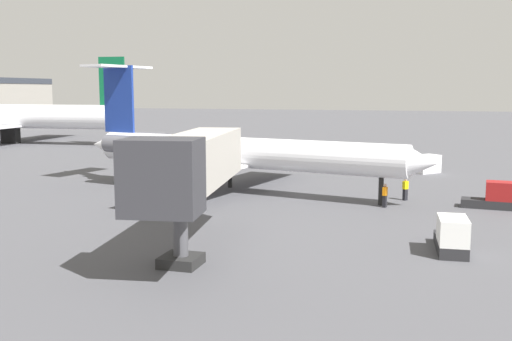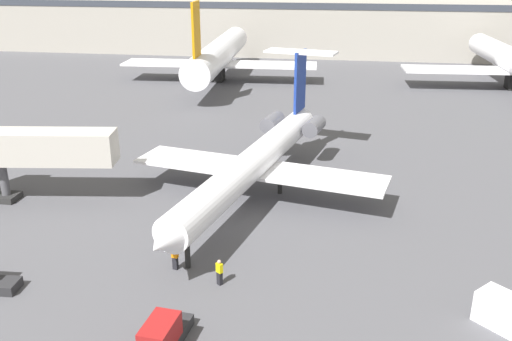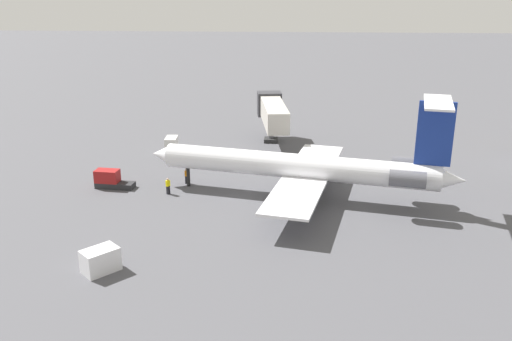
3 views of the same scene
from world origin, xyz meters
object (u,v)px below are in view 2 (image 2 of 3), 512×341
object	(u,v)px
jet_bridge	(20,148)
baggage_tug_lead	(163,336)
ground_crew_loader	(175,257)
parked_airliner_west_end	(219,54)
regional_jet	(258,157)
cargo_container_uld	(502,311)
ground_crew_marshaller	(219,272)

from	to	relation	value
jet_bridge	baggage_tug_lead	bearing A→B (deg)	-43.74
jet_bridge	baggage_tug_lead	world-z (taller)	jet_bridge
ground_crew_loader	parked_airliner_west_end	size ratio (longest dim) A/B	0.05
regional_jet	baggage_tug_lead	size ratio (longest dim) A/B	7.51
regional_jet	cargo_container_uld	world-z (taller)	regional_jet
jet_bridge	parked_airliner_west_end	world-z (taller)	parked_airliner_west_end
ground_crew_marshaller	baggage_tug_lead	bearing A→B (deg)	-102.78
parked_airliner_west_end	jet_bridge	bearing A→B (deg)	-95.88
jet_bridge	cargo_container_uld	distance (m)	36.14
ground_crew_loader	parked_airliner_west_end	world-z (taller)	parked_airliner_west_end
jet_bridge	baggage_tug_lead	size ratio (longest dim) A/B	3.28
jet_bridge	ground_crew_marshaller	bearing A→B (deg)	-28.14
jet_bridge	ground_crew_loader	world-z (taller)	jet_bridge
ground_crew_marshaller	cargo_container_uld	xyz separation A→B (m)	(15.83, -1.50, 0.04)
regional_jet	parked_airliner_west_end	xyz separation A→B (m)	(-13.43, 44.88, 1.05)
regional_jet	jet_bridge	xyz separation A→B (m)	(-18.49, -4.20, 1.17)
regional_jet	cargo_container_uld	xyz separation A→B (m)	(15.65, -15.49, -2.46)
ground_crew_loader	baggage_tug_lead	xyz separation A→B (m)	(1.73, -7.64, -0.02)
ground_crew_marshaller	parked_airliner_west_end	xyz separation A→B (m)	(-13.25, 58.87, 3.55)
regional_jet	jet_bridge	bearing A→B (deg)	-167.21
ground_crew_marshaller	baggage_tug_lead	size ratio (longest dim) A/B	0.41
ground_crew_marshaller	parked_airliner_west_end	world-z (taller)	parked_airliner_west_end
baggage_tug_lead	cargo_container_uld	xyz separation A→B (m)	(17.27, 4.85, 0.06)
regional_jet	baggage_tug_lead	world-z (taller)	regional_jet
cargo_container_uld	parked_airliner_west_end	world-z (taller)	parked_airliner_west_end
cargo_container_uld	parked_airliner_west_end	xyz separation A→B (m)	(-29.08, 60.37, 3.51)
cargo_container_uld	regional_jet	bearing A→B (deg)	135.30
parked_airliner_west_end	regional_jet	bearing A→B (deg)	-73.34
regional_jet	jet_bridge	size ratio (longest dim) A/B	2.29
regional_jet	baggage_tug_lead	bearing A→B (deg)	-94.56
regional_jet	ground_crew_marshaller	bearing A→B (deg)	-90.74
regional_jet	parked_airliner_west_end	distance (m)	46.86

